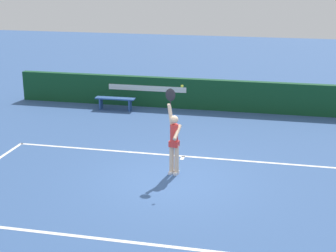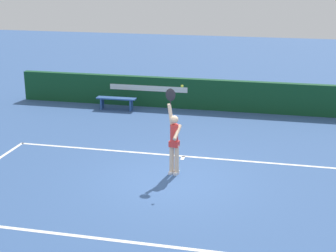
% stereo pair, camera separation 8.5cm
% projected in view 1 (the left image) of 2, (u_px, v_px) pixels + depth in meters
% --- Properties ---
extents(ground_plane, '(60.00, 60.00, 0.00)m').
position_uv_depth(ground_plane, '(171.00, 179.00, 13.74)').
color(ground_plane, '#34558C').
extents(court_lines, '(10.73, 5.30, 0.00)m').
position_uv_depth(court_lines, '(164.00, 191.00, 13.01)').
color(court_lines, white).
rests_on(court_lines, ground).
extents(back_wall, '(15.87, 0.29, 1.21)m').
position_uv_depth(back_wall, '(209.00, 95.00, 20.29)').
color(back_wall, '#104222').
rests_on(back_wall, ground).
extents(tennis_player, '(0.44, 0.48, 2.39)m').
position_uv_depth(tennis_player, '(174.00, 139.00, 13.83)').
color(tennis_player, beige).
rests_on(tennis_player, ground).
extents(tennis_ball, '(0.07, 0.07, 0.07)m').
position_uv_depth(tennis_ball, '(182.00, 86.00, 13.18)').
color(tennis_ball, '#D3E336').
extents(courtside_bench_near, '(1.59, 0.39, 0.49)m').
position_uv_depth(courtside_bench_near, '(115.00, 101.00, 20.33)').
color(courtside_bench_near, '#294E90').
rests_on(courtside_bench_near, ground).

